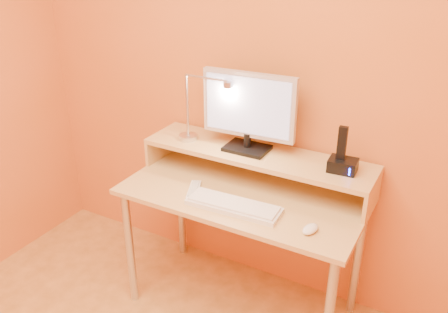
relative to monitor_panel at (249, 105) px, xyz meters
The scene contains 24 objects.
wall_back 0.21m from the monitor_panel, 70.95° to the left, with size 3.00×0.04×2.50m, color #CA6B22.
desk_leg_fl 1.00m from the monitor_panel, 140.35° to the right, with size 0.04×0.04×0.69m, color silver.
desk_leg_bl 0.92m from the monitor_panel, 169.69° to the left, with size 0.04×0.04×0.69m, color silver.
desk_leg_br 0.98m from the monitor_panel, ahead, with size 0.04×0.04×0.69m, color silver.
desk_lower 0.44m from the monitor_panel, 70.95° to the right, with size 1.20×0.60×0.03m, color tan.
shelf_riser_left 0.63m from the monitor_panel, behind, with size 0.02×0.30×0.14m, color tan.
shelf_riser_right 0.73m from the monitor_panel, ahead, with size 0.02×0.30×0.14m, color tan.
desk_shelf 0.26m from the monitor_panel, 10.26° to the right, with size 1.20×0.30×0.03m, color tan.
monitor_foot 0.23m from the monitor_panel, 90.00° to the right, with size 0.22×0.16×0.02m, color black.
monitor_neck 0.19m from the monitor_panel, 90.00° to the right, with size 0.04×0.04×0.07m, color black.
monitor_panel is the anchor object (origin of this frame).
monitor_back 0.02m from the monitor_panel, 90.00° to the left, with size 0.43×0.01×0.28m, color black.
monitor_screen 0.02m from the monitor_panel, 90.00° to the right, with size 0.44×0.00×0.29m, color #AAB0E0.
lamp_base 0.41m from the monitor_panel, behind, with size 0.10×0.10×0.03m, color silver.
lamp_post 0.34m from the monitor_panel, behind, with size 0.01×0.01×0.33m, color silver.
lamp_arm 0.25m from the monitor_panel, 169.57° to the right, with size 0.01×0.01×0.24m, color silver.
lamp_head 0.15m from the monitor_panel, 157.63° to the right, with size 0.04×0.04×0.03m, color silver.
lamp_bulb 0.14m from the monitor_panel, 157.63° to the right, with size 0.03×0.03×0.00m, color #FFEAC6.
phone_dock 0.54m from the monitor_panel, ahead, with size 0.13×0.10×0.06m, color black.
phone_handset 0.49m from the monitor_panel, ahead, with size 0.04×0.03×0.16m, color black.
phone_led 0.58m from the monitor_panel, ahead, with size 0.01×0.00×0.04m, color #1437EC.
keyboard 0.51m from the monitor_panel, 75.07° to the right, with size 0.45×0.14×0.02m, color white.
mouse 0.68m from the monitor_panel, 35.30° to the right, with size 0.05×0.09×0.03m, color white.
remote_control 0.50m from the monitor_panel, 120.22° to the right, with size 0.05×0.18×0.02m, color white.
Camera 1 is at (0.90, -0.65, 1.89)m, focal length 37.93 mm.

